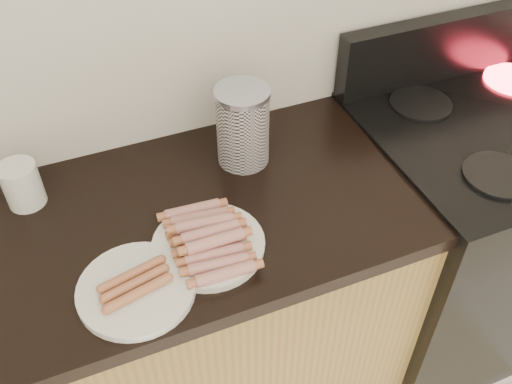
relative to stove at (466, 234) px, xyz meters
name	(u,v)px	position (x,y,z in m)	size (l,w,h in m)	color
stove	(466,234)	(0.00, 0.00, 0.00)	(0.76, 0.65, 0.91)	black
stove_panel	(453,45)	(0.00, 0.28, 0.55)	(0.76, 0.06, 0.20)	black
burner_near_left	(499,175)	(-0.17, -0.17, 0.46)	(0.18, 0.18, 0.01)	black
burner_far_left	(421,104)	(-0.17, 0.17, 0.46)	(0.18, 0.18, 0.01)	black
main_plate	(209,247)	(-0.92, -0.11, 0.45)	(0.25, 0.25, 0.02)	silver
side_plate	(136,289)	(-1.10, -0.17, 0.45)	(0.25, 0.25, 0.02)	white
hotdog_pile	(208,238)	(-0.92, -0.11, 0.48)	(0.13, 0.24, 0.05)	#983933
plain_sausages	(135,283)	(-1.10, -0.17, 0.47)	(0.14, 0.10, 0.02)	#AE6547
canister	(243,126)	(-0.73, 0.15, 0.55)	(0.14, 0.14, 0.21)	silver
mug	(22,185)	(-1.28, 0.20, 0.50)	(0.09, 0.09, 0.11)	white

